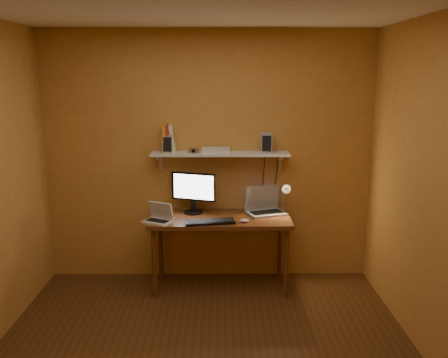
{
  "coord_description": "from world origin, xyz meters",
  "views": [
    {
      "loc": [
        0.13,
        -3.27,
        2.16
      ],
      "look_at": [
        0.16,
        1.18,
        1.17
      ],
      "focal_mm": 38.0,
      "sensor_mm": 36.0,
      "label": 1
    }
  ],
  "objects_px": {
    "wall_shelf": "(220,154)",
    "speaker_right": "(267,143)",
    "desk": "(220,225)",
    "netbook": "(159,217)",
    "laptop": "(264,206)",
    "router": "(216,150)",
    "desk_lamp": "(285,194)",
    "mouse": "(245,221)",
    "monitor": "(193,190)",
    "keyboard": "(210,222)",
    "speaker_left": "(168,144)",
    "shelf_camera": "(194,151)"
  },
  "relations": [
    {
      "from": "monitor",
      "to": "shelf_camera",
      "type": "height_order",
      "value": "shelf_camera"
    },
    {
      "from": "wall_shelf",
      "to": "speaker_right",
      "type": "distance_m",
      "value": 0.49
    },
    {
      "from": "wall_shelf",
      "to": "desk_lamp",
      "type": "relative_size",
      "value": 3.73
    },
    {
      "from": "laptop",
      "to": "desk_lamp",
      "type": "xyz_separation_m",
      "value": [
        0.21,
        -0.03,
        0.14
      ]
    },
    {
      "from": "monitor",
      "to": "speaker_right",
      "type": "relative_size",
      "value": 2.26
    },
    {
      "from": "mouse",
      "to": "speaker_right",
      "type": "distance_m",
      "value": 0.83
    },
    {
      "from": "netbook",
      "to": "shelf_camera",
      "type": "xyz_separation_m",
      "value": [
        0.33,
        0.27,
        0.6
      ]
    },
    {
      "from": "laptop",
      "to": "netbook",
      "type": "xyz_separation_m",
      "value": [
        -1.05,
        -0.3,
        -0.02
      ]
    },
    {
      "from": "shelf_camera",
      "to": "keyboard",
      "type": "bearing_deg",
      "value": -62.24
    },
    {
      "from": "speaker_right",
      "to": "shelf_camera",
      "type": "xyz_separation_m",
      "value": [
        -0.74,
        -0.07,
        -0.07
      ]
    },
    {
      "from": "speaker_right",
      "to": "router",
      "type": "relative_size",
      "value": 0.71
    },
    {
      "from": "speaker_right",
      "to": "shelf_camera",
      "type": "distance_m",
      "value": 0.74
    },
    {
      "from": "laptop",
      "to": "desk_lamp",
      "type": "height_order",
      "value": "desk_lamp"
    },
    {
      "from": "mouse",
      "to": "desk_lamp",
      "type": "relative_size",
      "value": 0.24
    },
    {
      "from": "monitor",
      "to": "desk_lamp",
      "type": "bearing_deg",
      "value": 16.12
    },
    {
      "from": "speaker_left",
      "to": "mouse",
      "type": "bearing_deg",
      "value": -18.18
    },
    {
      "from": "monitor",
      "to": "netbook",
      "type": "distance_m",
      "value": 0.48
    },
    {
      "from": "laptop",
      "to": "router",
      "type": "xyz_separation_m",
      "value": [
        -0.5,
        0.05,
        0.58
      ]
    },
    {
      "from": "speaker_left",
      "to": "speaker_right",
      "type": "xyz_separation_m",
      "value": [
        0.99,
        0.01,
        0.01
      ]
    },
    {
      "from": "mouse",
      "to": "speaker_right",
      "type": "height_order",
      "value": "speaker_right"
    },
    {
      "from": "laptop",
      "to": "netbook",
      "type": "height_order",
      "value": "laptop"
    },
    {
      "from": "mouse",
      "to": "monitor",
      "type": "bearing_deg",
      "value": 149.61
    },
    {
      "from": "router",
      "to": "desk",
      "type": "bearing_deg",
      "value": -78.18
    },
    {
      "from": "speaker_right",
      "to": "desk_lamp",
      "type": "bearing_deg",
      "value": -8.82
    },
    {
      "from": "mouse",
      "to": "shelf_camera",
      "type": "xyz_separation_m",
      "value": [
        -0.5,
        0.29,
        0.64
      ]
    },
    {
      "from": "desk",
      "to": "netbook",
      "type": "relative_size",
      "value": 4.45
    },
    {
      "from": "monitor",
      "to": "laptop",
      "type": "height_order",
      "value": "monitor"
    },
    {
      "from": "desk",
      "to": "router",
      "type": "relative_size",
      "value": 4.96
    },
    {
      "from": "desk",
      "to": "router",
      "type": "distance_m",
      "value": 0.76
    },
    {
      "from": "keyboard",
      "to": "router",
      "type": "height_order",
      "value": "router"
    },
    {
      "from": "desk",
      "to": "keyboard",
      "type": "xyz_separation_m",
      "value": [
        -0.1,
        -0.19,
        0.1
      ]
    },
    {
      "from": "desk_lamp",
      "to": "laptop",
      "type": "bearing_deg",
      "value": 172.57
    },
    {
      "from": "keyboard",
      "to": "desk_lamp",
      "type": "xyz_separation_m",
      "value": [
        0.76,
        0.32,
        0.2
      ]
    },
    {
      "from": "speaker_left",
      "to": "shelf_camera",
      "type": "relative_size",
      "value": 1.78
    },
    {
      "from": "monitor",
      "to": "shelf_camera",
      "type": "bearing_deg",
      "value": -52.22
    },
    {
      "from": "keyboard",
      "to": "speaker_left",
      "type": "bearing_deg",
      "value": 130.33
    },
    {
      "from": "desk_lamp",
      "to": "mouse",
      "type": "bearing_deg",
      "value": -145.5
    },
    {
      "from": "speaker_left",
      "to": "shelf_camera",
      "type": "xyz_separation_m",
      "value": [
        0.26,
        -0.05,
        -0.06
      ]
    },
    {
      "from": "wall_shelf",
      "to": "shelf_camera",
      "type": "relative_size",
      "value": 13.35
    },
    {
      "from": "laptop",
      "to": "netbook",
      "type": "bearing_deg",
      "value": 176.46
    },
    {
      "from": "laptop",
      "to": "speaker_right",
      "type": "xyz_separation_m",
      "value": [
        0.02,
        0.04,
        0.65
      ]
    },
    {
      "from": "router",
      "to": "desk_lamp",
      "type": "bearing_deg",
      "value": -5.91
    },
    {
      "from": "speaker_right",
      "to": "router",
      "type": "distance_m",
      "value": 0.52
    },
    {
      "from": "wall_shelf",
      "to": "speaker_left",
      "type": "xyz_separation_m",
      "value": [
        -0.52,
        -0.02,
        0.11
      ]
    },
    {
      "from": "monitor",
      "to": "wall_shelf",
      "type": "bearing_deg",
      "value": 25.65
    },
    {
      "from": "keyboard",
      "to": "mouse",
      "type": "relative_size",
      "value": 5.35
    },
    {
      "from": "mouse",
      "to": "shelf_camera",
      "type": "bearing_deg",
      "value": 151.92
    },
    {
      "from": "netbook",
      "to": "router",
      "type": "distance_m",
      "value": 0.88
    },
    {
      "from": "mouse",
      "to": "router",
      "type": "distance_m",
      "value": 0.78
    },
    {
      "from": "wall_shelf",
      "to": "desk_lamp",
      "type": "xyz_separation_m",
      "value": [
        0.66,
        -0.07,
        -0.4
      ]
    }
  ]
}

